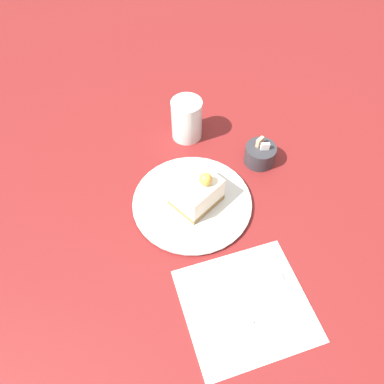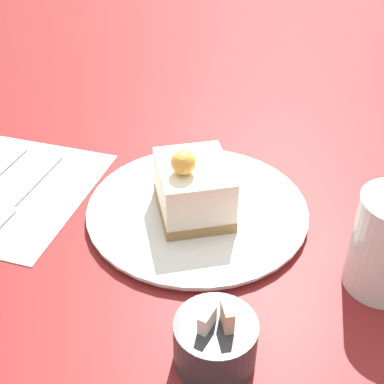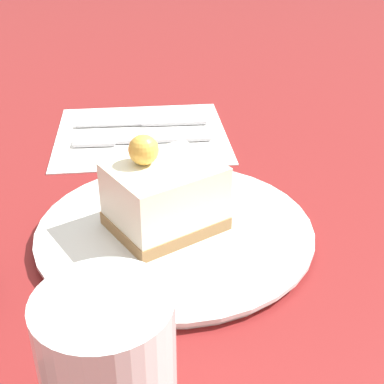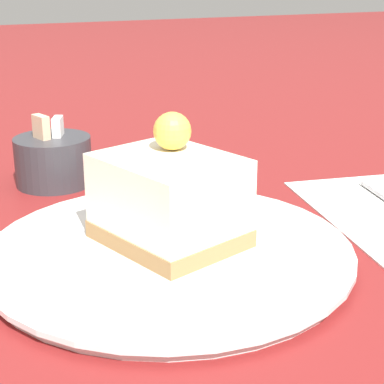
% 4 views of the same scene
% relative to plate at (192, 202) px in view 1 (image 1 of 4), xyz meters
% --- Properties ---
extents(ground_plane, '(4.00, 4.00, 0.00)m').
position_rel_plate_xyz_m(ground_plane, '(0.04, -0.02, -0.01)').
color(ground_plane, maroon).
extents(plate, '(0.26, 0.26, 0.01)m').
position_rel_plate_xyz_m(plate, '(0.00, 0.00, 0.00)').
color(plate, silver).
rests_on(plate, ground_plane).
extents(cake_slice, '(0.11, 0.12, 0.09)m').
position_rel_plate_xyz_m(cake_slice, '(0.00, 0.01, 0.04)').
color(cake_slice, '#9E7547').
rests_on(cake_slice, plate).
extents(napkin, '(0.25, 0.26, 0.00)m').
position_rel_plate_xyz_m(napkin, '(0.25, -0.02, -0.00)').
color(napkin, white).
rests_on(napkin, ground_plane).
extents(fork, '(0.05, 0.18, 0.00)m').
position_rel_plate_xyz_m(fork, '(0.22, 0.00, -0.00)').
color(fork, silver).
rests_on(fork, napkin).
extents(knife, '(0.05, 0.18, 0.00)m').
position_rel_plate_xyz_m(knife, '(0.27, -0.04, -0.00)').
color(knife, silver).
rests_on(knife, napkin).
extents(sugar_bowl, '(0.07, 0.07, 0.07)m').
position_rel_plate_xyz_m(sugar_bowl, '(-0.04, 0.20, 0.02)').
color(sugar_bowl, '#333338').
rests_on(sugar_bowl, ground_plane).
extents(drinking_glass, '(0.08, 0.08, 0.11)m').
position_rel_plate_xyz_m(drinking_glass, '(-0.20, 0.09, 0.05)').
color(drinking_glass, silver).
rests_on(drinking_glass, ground_plane).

